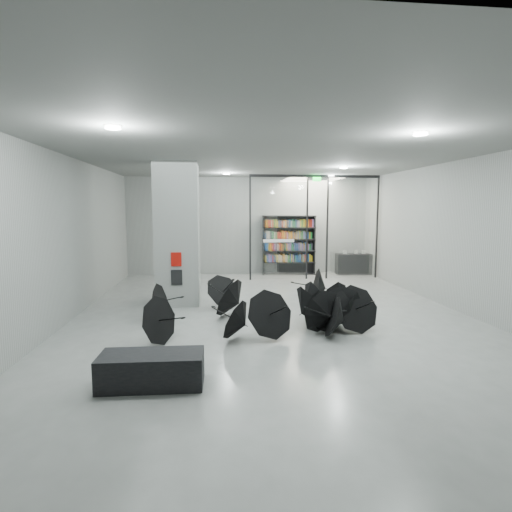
{
  "coord_description": "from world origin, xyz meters",
  "views": [
    {
      "loc": [
        -1.46,
        -9.53,
        2.72
      ],
      "look_at": [
        -0.3,
        1.5,
        1.4
      ],
      "focal_mm": 27.92,
      "sensor_mm": 36.0,
      "label": 1
    }
  ],
  "objects": [
    {
      "name": "room",
      "position": [
        0.0,
        0.0,
        2.84
      ],
      "size": [
        14.0,
        14.02,
        4.01
      ],
      "color": "gray",
      "rests_on": "ground"
    },
    {
      "name": "column",
      "position": [
        -2.5,
        2.0,
        2.0
      ],
      "size": [
        1.2,
        1.2,
        4.0
      ],
      "primitive_type": "cube",
      "color": "slate",
      "rests_on": "ground"
    },
    {
      "name": "fire_cabinet",
      "position": [
        -2.5,
        1.38,
        1.35
      ],
      "size": [
        0.28,
        0.04,
        0.38
      ],
      "primitive_type": "cube",
      "color": "#A50A07",
      "rests_on": "column"
    },
    {
      "name": "info_panel",
      "position": [
        -2.5,
        1.38,
        0.85
      ],
      "size": [
        0.3,
        0.03,
        0.42
      ],
      "primitive_type": "cube",
      "color": "black",
      "rests_on": "column"
    },
    {
      "name": "exit_sign",
      "position": [
        2.4,
        5.3,
        3.82
      ],
      "size": [
        0.3,
        0.06,
        0.15
      ],
      "primitive_type": "cube",
      "color": "#0CE533",
      "rests_on": "room"
    },
    {
      "name": "glass_partition",
      "position": [
        2.39,
        5.5,
        2.18
      ],
      "size": [
        5.06,
        0.08,
        4.0
      ],
      "color": "silver",
      "rests_on": "ground"
    },
    {
      "name": "bench",
      "position": [
        -2.45,
        -3.51,
        0.25
      ],
      "size": [
        1.6,
        0.72,
        0.51
      ],
      "primitive_type": "cube",
      "rotation": [
        0.0,
        0.0,
        -0.03
      ],
      "color": "black",
      "rests_on": "ground"
    },
    {
      "name": "bookshelf",
      "position": [
        1.64,
        6.75,
        1.22
      ],
      "size": [
        2.26,
        0.77,
        2.44
      ],
      "primitive_type": null,
      "rotation": [
        0.0,
        0.0,
        -0.15
      ],
      "color": "black",
      "rests_on": "ground"
    },
    {
      "name": "shop_counter",
      "position": [
        4.3,
        6.38,
        0.43
      ],
      "size": [
        1.47,
        0.68,
        0.86
      ],
      "primitive_type": "cube",
      "rotation": [
        0.0,
        0.0,
        -0.08
      ],
      "color": "black",
      "rests_on": "ground"
    },
    {
      "name": "umbrella_cluster",
      "position": [
        0.18,
        -0.61,
        0.31
      ],
      "size": [
        5.64,
        4.4,
        1.35
      ],
      "color": "black",
      "rests_on": "ground"
    }
  ]
}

